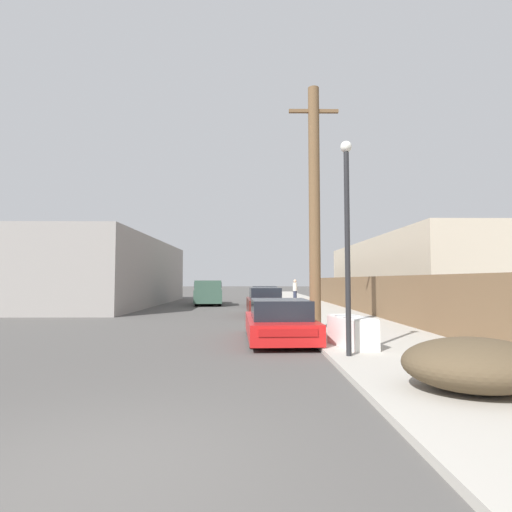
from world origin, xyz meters
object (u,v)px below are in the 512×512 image
Objects in this scene: discarded_fridge at (352,331)px; car_parked_far at (265,297)px; pedestrian at (295,290)px; street_lamp at (347,230)px; brush_pile at (475,364)px; car_parked_mid at (265,302)px; utility_pole at (314,204)px; pickup_truck at (209,293)px; parked_sports_car_red at (279,322)px.

discarded_fridge is 17.27m from car_parked_far.
street_lamp is at bearing -93.27° from pedestrian.
pedestrian is at bearing 89.90° from brush_pile.
car_parked_mid is 0.90× the size of street_lamp.
brush_pile is (1.14, -8.01, -4.01)m from utility_pole.
discarded_fridge is at bearing 102.03° from brush_pile.
street_lamp is 22.48m from pedestrian.
car_parked_far is at bearing 152.83° from pickup_truck.
brush_pile is (0.86, -4.04, 0.02)m from discarded_fridge.
pedestrian is at bearing 80.21° from parked_sports_car_red.
discarded_fridge is 10.37m from car_parked_mid.
street_lamp is (5.23, -20.10, 2.04)m from pickup_truck.
car_parked_far is at bearing 93.86° from street_lamp.
discarded_fridge is 5.66m from utility_pole.
car_parked_far is 0.49× the size of utility_pole.
brush_pile is (6.47, -22.92, -0.37)m from pickup_truck.
street_lamp is (1.49, -11.41, 2.27)m from car_parked_mid.
pickup_truck is at bearing 104.59° from street_lamp.
parked_sports_car_red is 4.03m from street_lamp.
pickup_truck reaches higher than discarded_fridge.
car_parked_mid is at bearing 88.88° from parked_sports_car_red.
parked_sports_car_red is 0.79× the size of pickup_truck.
parked_sports_car_red is 17.57m from pickup_truck.
pedestrian reaches higher than parked_sports_car_red.
discarded_fridge is at bearing -85.96° from utility_pole.
parked_sports_car_red is 2.05× the size of brush_pile.
pickup_truck is at bearing 158.52° from car_parked_far.
car_parked_mid is 2.02× the size of brush_pile.
car_parked_far is (-1.62, 17.19, 0.15)m from discarded_fridge.
parked_sports_car_red is at bearing -91.31° from car_parked_mid.
street_lamp is (1.24, -18.40, 2.29)m from car_parked_far.
street_lamp is at bearing -118.72° from discarded_fridge.
street_lamp is (-0.10, -5.18, -1.59)m from utility_pole.
car_parked_mid is at bearing 100.83° from brush_pile.
pedestrian is (0.90, 21.15, 0.51)m from discarded_fridge.
car_parked_mid is 2.54× the size of pedestrian.
car_parked_far reaches higher than discarded_fridge.
utility_pole is (5.33, -14.91, 3.64)m from pickup_truck.
car_parked_mid is 14.50m from brush_pile.
pedestrian is at bearing 76.01° from discarded_fridge.
pickup_truck is at bearing 100.69° from parked_sports_car_red.
pedestrian reaches higher than discarded_fridge.
car_parked_mid is at bearing 109.15° from pickup_truck.
utility_pole is (1.44, 2.21, 3.96)m from parked_sports_car_red.
pedestrian is at bearing -164.97° from pickup_truck.
utility_pole is at bearing 88.95° from street_lamp.
car_parked_far is 2.48× the size of pedestrian.
street_lamp is at bearing -67.73° from parked_sports_car_red.
pickup_truck is 23.82m from brush_pile.
discarded_fridge is 0.41× the size of car_parked_far.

